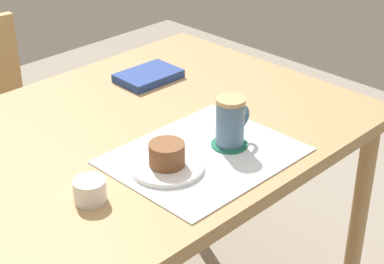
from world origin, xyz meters
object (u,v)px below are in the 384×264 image
object	(u,v)px
pastry	(167,154)
small_book	(148,76)
sugar_bowl	(90,190)
pastry_plate	(167,167)
coffee_mug	(231,121)
dining_table	(127,159)

from	to	relation	value
pastry	small_book	world-z (taller)	pastry
sugar_bowl	small_book	world-z (taller)	sugar_bowl
pastry_plate	coffee_mug	size ratio (longest dim) A/B	1.41
dining_table	small_book	world-z (taller)	small_book
sugar_bowl	coffee_mug	bearing A→B (deg)	-8.27
pastry	coffee_mug	xyz separation A→B (m)	(0.18, -0.03, 0.03)
pastry_plate	small_book	bearing A→B (deg)	52.92
pastry_plate	sugar_bowl	size ratio (longest dim) A/B	2.42
pastry_plate	dining_table	bearing A→B (deg)	76.90
sugar_bowl	small_book	distance (m)	0.63
pastry	pastry_plate	bearing A→B (deg)	0.00
pastry_plate	pastry	distance (m)	0.03
pastry_plate	coffee_mug	distance (m)	0.19
coffee_mug	pastry	bearing A→B (deg)	171.28
pastry_plate	small_book	distance (m)	0.51
pastry	small_book	xyz separation A→B (m)	(0.31, 0.41, -0.03)
pastry	sugar_bowl	size ratio (longest dim) A/B	1.17
pastry_plate	small_book	world-z (taller)	small_book
pastry	sugar_bowl	xyz separation A→B (m)	(-0.20, 0.03, -0.02)
dining_table	pastry	distance (m)	0.24
pastry	small_book	distance (m)	0.52
pastry_plate	pastry	xyz separation A→B (m)	(0.00, 0.00, 0.03)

